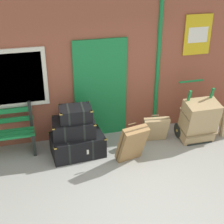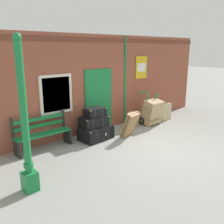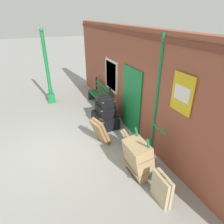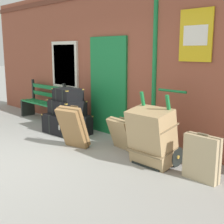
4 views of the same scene
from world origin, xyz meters
TOP-DOWN VIEW (x-y plane):
  - ground_plane at (0.00, 0.00)m, footprint 60.00×60.00m
  - brick_facade at (-0.01, 2.60)m, footprint 10.40×0.35m
  - platform_bench at (-2.36, 2.16)m, footprint 1.60×0.43m
  - steamer_trunk_base at (-0.78, 1.77)m, footprint 1.06×0.72m
  - steamer_trunk_middle at (-0.83, 1.82)m, footprint 0.85×0.60m
  - steamer_trunk_top at (-0.78, 1.81)m, footprint 0.63×0.48m
  - porters_trolley at (1.73, 1.80)m, footprint 0.71×0.69m
  - large_brown_trunk at (1.73, 1.62)m, footprint 0.70×0.59m
  - suitcase_oxblood at (0.86, 1.82)m, footprint 0.57×0.39m
  - suitcase_caramel at (2.59, 1.67)m, footprint 0.53×0.18m
  - suitcase_brown at (0.16, 1.24)m, footprint 0.58×0.55m

SIDE VIEW (x-z plane):
  - ground_plane at x=0.00m, z-range 0.00..0.00m
  - steamer_trunk_base at x=-0.78m, z-range 0.00..0.42m
  - porters_trolley at x=1.73m, z-range -0.32..0.86m
  - suitcase_oxblood at x=0.86m, z-range 0.00..0.61m
  - suitcase_caramel at x=2.59m, z-range -0.02..0.68m
  - suitcase_brown at x=0.16m, z-range 0.00..0.81m
  - platform_bench at x=-2.36m, z-range -0.06..0.95m
  - large_brown_trunk at x=1.73m, z-range 0.00..0.94m
  - steamer_trunk_middle at x=-0.83m, z-range 0.42..0.74m
  - steamer_trunk_top at x=-0.78m, z-range 0.74..1.00m
  - brick_facade at x=-0.01m, z-range 0.00..3.20m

